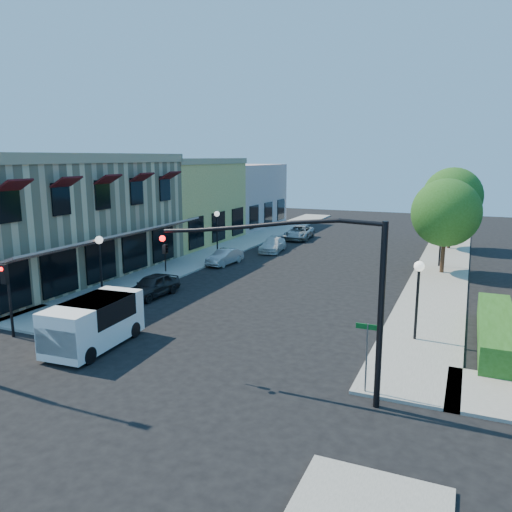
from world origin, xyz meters
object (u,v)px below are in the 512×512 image
at_px(parked_car_a, 152,286).
at_px(street_tree_b, 452,197).
at_px(lamppost_left_near, 100,251).
at_px(parked_car_b, 225,257).
at_px(lamppost_left_far, 217,221).
at_px(signal_mast_arm, 315,277).
at_px(secondary_signal, 7,287).
at_px(lamppost_right_near, 418,280).
at_px(lamppost_right_far, 441,230).
at_px(parked_car_d, 299,233).
at_px(street_name_sign, 367,347).
at_px(street_tree_a, 446,213).
at_px(parked_car_c, 273,245).
at_px(white_van, 93,321).

bearing_deg(parked_car_a, street_tree_b, 60.10).
distance_m(lamppost_left_near, parked_car_b, 11.25).
distance_m(street_tree_b, lamppost_left_far, 20.06).
relative_size(signal_mast_arm, secondary_signal, 2.41).
height_order(signal_mast_arm, lamppost_right_near, signal_mast_arm).
distance_m(lamppost_right_far, parked_car_a, 20.73).
distance_m(street_tree_b, parked_car_a, 27.33).
bearing_deg(lamppost_left_far, parked_car_d, 69.70).
bearing_deg(parked_car_b, parked_car_a, -81.92).
distance_m(street_name_sign, parked_car_d, 32.26).
relative_size(secondary_signal, lamppost_right_far, 0.93).
bearing_deg(street_tree_a, signal_mast_arm, -98.17).
distance_m(lamppost_right_far, parked_car_c, 13.51).
xyz_separation_m(lamppost_left_near, parked_car_a, (2.43, 1.41, -2.09)).
relative_size(lamppost_left_far, parked_car_a, 0.95).
bearing_deg(street_name_sign, signal_mast_arm, -156.80).
relative_size(street_tree_a, lamppost_right_far, 1.82).
bearing_deg(street_tree_b, parked_car_d, 180.00).
height_order(signal_mast_arm, white_van, signal_mast_arm).
bearing_deg(parked_car_d, parked_car_a, -97.91).
relative_size(lamppost_left_near, lamppost_right_far, 1.00).
xyz_separation_m(secondary_signal, lamppost_right_far, (16.50, 22.59, 0.42)).
height_order(street_tree_a, lamppost_right_far, street_tree_a).
bearing_deg(parked_car_b, lamppost_right_far, 26.78).
distance_m(lamppost_left_far, parked_car_d, 10.86).
xyz_separation_m(lamppost_right_near, parked_car_b, (-14.70, 10.80, -2.16)).
xyz_separation_m(street_tree_b, parked_car_d, (-13.60, 0.00, -3.89)).
xyz_separation_m(street_tree_a, lamppost_left_near, (-17.30, -14.00, -1.46)).
relative_size(street_tree_a, lamppost_left_far, 1.82).
bearing_deg(street_tree_b, lamppost_left_near, -125.79).
bearing_deg(parked_car_d, parked_car_b, -100.74).
relative_size(signal_mast_arm, lamppost_right_far, 2.24).
distance_m(secondary_signal, lamppost_right_far, 27.98).
height_order(signal_mast_arm, parked_car_c, signal_mast_arm).
distance_m(parked_car_b, parked_car_c, 6.35).
distance_m(street_tree_b, street_name_sign, 29.96).
relative_size(street_tree_a, parked_car_b, 1.86).
bearing_deg(signal_mast_arm, street_name_sign, 23.20).
bearing_deg(secondary_signal, parked_car_a, 76.46).
xyz_separation_m(lamppost_right_near, parked_car_c, (-13.30, 17.00, -2.16)).
bearing_deg(lamppost_left_far, white_van, -76.86).
xyz_separation_m(street_tree_a, lamppost_right_far, (-0.30, 2.00, -1.46)).
xyz_separation_m(secondary_signal, parked_car_b, (1.80, 17.39, -1.74)).
distance_m(secondary_signal, parked_car_d, 30.80).
distance_m(secondary_signal, street_name_sign, 15.53).
relative_size(signal_mast_arm, parked_car_d, 1.70).
relative_size(lamppost_right_far, parked_car_c, 0.89).
distance_m(lamppost_left_near, lamppost_right_far, 23.35).
bearing_deg(parked_car_a, secondary_signal, -100.08).
relative_size(street_tree_b, lamppost_right_far, 1.97).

